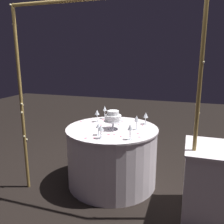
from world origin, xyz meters
TOP-DOWN VIEW (x-y plane):
  - ground_plane at (0.00, 0.00)m, footprint 12.00×12.00m
  - decorative_arch at (0.00, 0.43)m, footprint 1.94×0.06m
  - main_table at (0.00, 0.00)m, footprint 1.12×1.12m
  - side_table at (-1.16, 0.30)m, footprint 0.59×0.59m
  - tiered_cake at (-0.03, 0.04)m, footprint 0.22×0.22m
  - wine_glass_0 at (-0.36, -0.29)m, footprint 0.06×0.06m
  - wine_glass_1 at (0.24, -0.39)m, footprint 0.06×0.06m
  - wine_glass_2 at (0.06, 0.30)m, footprint 0.06×0.06m
  - wine_glass_3 at (0.27, -0.20)m, footprint 0.06×0.06m
  - wine_glass_4 at (-0.31, 0.34)m, footprint 0.06×0.06m
  - wine_glass_5 at (-0.30, -0.02)m, footprint 0.06×0.06m
  - wine_glass_6 at (-0.01, 0.40)m, footprint 0.07×0.07m
  - rose_petal_0 at (-0.39, 0.23)m, footprint 0.03×0.03m
  - rose_petal_1 at (-0.11, 0.24)m, footprint 0.03×0.04m
  - rose_petal_2 at (0.09, -0.43)m, footprint 0.03×0.03m
  - rose_petal_3 at (0.15, 0.45)m, footprint 0.03×0.04m
  - rose_petal_4 at (-0.19, 0.27)m, footprint 0.02×0.03m
  - rose_petal_5 at (0.13, 0.08)m, footprint 0.02×0.03m
  - rose_petal_6 at (-0.34, 0.11)m, footprint 0.04×0.05m
  - rose_petal_7 at (0.24, -0.34)m, footprint 0.04×0.04m
  - rose_petal_8 at (0.17, -0.07)m, footprint 0.04×0.04m
  - rose_petal_9 at (-0.03, -0.16)m, footprint 0.03×0.03m
  - rose_petal_10 at (0.39, -0.30)m, footprint 0.03×0.03m
  - rose_petal_11 at (-0.04, 0.25)m, footprint 0.04×0.03m
  - rose_petal_12 at (0.48, -0.15)m, footprint 0.04×0.04m
  - rose_petal_13 at (-0.04, -0.33)m, footprint 0.03×0.02m
  - rose_petal_14 at (0.06, 0.41)m, footprint 0.03×0.04m
  - rose_petal_15 at (-0.33, -0.22)m, footprint 0.03×0.04m
  - rose_petal_16 at (0.21, -0.28)m, footprint 0.04×0.03m
  - rose_petal_17 at (0.05, -0.10)m, footprint 0.03×0.03m
  - rose_petal_18 at (0.18, -0.04)m, footprint 0.03×0.03m

SIDE VIEW (x-z plane):
  - ground_plane at x=0.00m, z-range 0.00..0.00m
  - main_table at x=0.00m, z-range 0.00..0.72m
  - side_table at x=-1.16m, z-range 0.00..0.73m
  - rose_petal_0 at x=-0.39m, z-range 0.72..0.73m
  - rose_petal_1 at x=-0.11m, z-range 0.72..0.73m
  - rose_petal_2 at x=0.09m, z-range 0.72..0.73m
  - rose_petal_3 at x=0.15m, z-range 0.72..0.73m
  - rose_petal_4 at x=-0.19m, z-range 0.72..0.73m
  - rose_petal_5 at x=0.13m, z-range 0.72..0.73m
  - rose_petal_6 at x=-0.34m, z-range 0.72..0.73m
  - rose_petal_7 at x=0.24m, z-range 0.72..0.73m
  - rose_petal_8 at x=0.17m, z-range 0.72..0.73m
  - rose_petal_9 at x=-0.03m, z-range 0.72..0.73m
  - rose_petal_10 at x=0.39m, z-range 0.72..0.73m
  - rose_petal_11 at x=-0.04m, z-range 0.72..0.73m
  - rose_petal_12 at x=0.48m, z-range 0.72..0.73m
  - rose_petal_13 at x=-0.04m, z-range 0.72..0.73m
  - rose_petal_14 at x=0.06m, z-range 0.72..0.73m
  - rose_petal_15 at x=-0.33m, z-range 0.72..0.73m
  - rose_petal_16 at x=0.21m, z-range 0.72..0.73m
  - rose_petal_17 at x=0.05m, z-range 0.72..0.73m
  - rose_petal_18 at x=0.18m, z-range 0.72..0.73m
  - wine_glass_2 at x=0.06m, z-range 0.76..0.89m
  - wine_glass_6 at x=-0.01m, z-range 0.76..0.91m
  - wine_glass_0 at x=-0.36m, z-range 0.76..0.92m
  - wine_glass_3 at x=0.27m, z-range 0.76..0.93m
  - wine_glass_4 at x=-0.31m, z-range 0.76..0.93m
  - wine_glass_5 at x=-0.30m, z-range 0.76..0.94m
  - wine_glass_1 at x=0.24m, z-range 0.77..0.95m
  - tiered_cake at x=-0.03m, z-range 0.76..0.98m
  - decorative_arch at x=0.00m, z-range 0.32..2.42m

